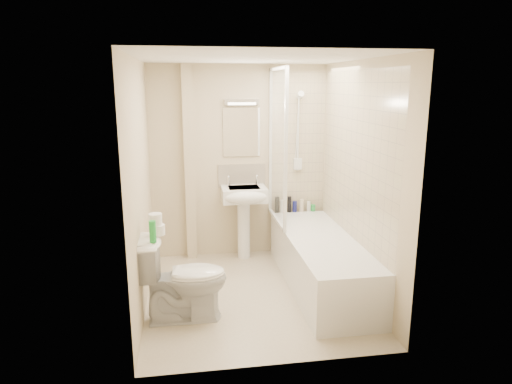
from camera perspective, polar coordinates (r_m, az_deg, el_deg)
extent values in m
plane|color=beige|center=(4.93, -0.27, -12.67)|extent=(2.50, 2.50, 0.00)
cube|color=beige|center=(5.75, -2.15, 3.71)|extent=(2.20, 0.02, 2.40)
cube|color=beige|center=(4.50, -14.26, 0.61)|extent=(0.02, 2.50, 2.40)
cube|color=beige|center=(4.82, 12.78, 1.50)|extent=(0.02, 2.50, 2.40)
cube|color=white|center=(4.43, -0.30, 16.44)|extent=(2.20, 2.50, 0.02)
cube|color=beige|center=(5.84, 5.21, 6.04)|extent=(0.70, 0.01, 1.75)
cube|color=beige|center=(4.86, 12.35, 4.34)|extent=(0.01, 2.10, 1.75)
cube|color=beige|center=(5.65, -8.35, 3.41)|extent=(0.12, 0.12, 2.40)
cube|color=beige|center=(5.77, -1.78, 2.04)|extent=(0.60, 0.02, 0.30)
cube|color=white|center=(5.69, -1.82, 7.47)|extent=(0.46, 0.01, 0.60)
cube|color=silver|center=(5.64, -1.82, 11.19)|extent=(0.42, 0.07, 0.07)
cube|color=white|center=(5.06, 8.08, -8.68)|extent=(0.70, 2.10, 0.55)
cube|color=white|center=(4.98, 8.16, -6.33)|extent=(0.56, 1.96, 0.05)
cube|color=white|center=(5.33, 2.69, 5.67)|extent=(0.01, 0.90, 1.80)
cube|color=white|center=(5.75, 1.83, 6.23)|extent=(0.04, 0.04, 1.80)
cube|color=white|center=(4.90, 3.75, 4.97)|extent=(0.04, 0.04, 1.80)
cube|color=white|center=(5.29, 2.80, 15.16)|extent=(0.04, 0.90, 0.04)
cube|color=white|center=(5.52, 2.59, -3.42)|extent=(0.04, 0.90, 0.03)
cylinder|color=white|center=(5.80, 5.30, 7.24)|extent=(0.02, 0.02, 0.90)
cylinder|color=white|center=(5.86, 5.20, 2.86)|extent=(0.05, 0.05, 0.02)
cylinder|color=white|center=(5.77, 5.39, 11.69)|extent=(0.05, 0.05, 0.02)
cylinder|color=white|center=(5.71, 5.56, 11.97)|extent=(0.08, 0.11, 0.11)
cube|color=white|center=(5.85, 5.23, 3.53)|extent=(0.10, 0.05, 0.14)
cylinder|color=white|center=(5.77, 5.17, 7.71)|extent=(0.01, 0.13, 0.84)
cylinder|color=white|center=(5.79, -1.54, -4.72)|extent=(0.16, 0.16, 0.74)
cube|color=white|center=(5.63, -1.53, -0.23)|extent=(0.55, 0.42, 0.17)
ellipsoid|color=white|center=(5.47, -1.30, -0.64)|extent=(0.55, 0.23, 0.17)
cube|color=silver|center=(5.61, -1.53, 0.39)|extent=(0.38, 0.27, 0.04)
cylinder|color=white|center=(5.69, -3.46, 1.30)|extent=(0.03, 0.03, 0.10)
cylinder|color=white|center=(5.73, 0.09, 1.41)|extent=(0.03, 0.03, 0.10)
sphere|color=white|center=(5.67, -3.47, 1.87)|extent=(0.04, 0.04, 0.04)
sphere|color=white|center=(5.72, 0.09, 1.98)|extent=(0.04, 0.04, 0.04)
cylinder|color=black|center=(5.85, 2.65, -1.62)|extent=(0.06, 0.06, 0.20)
cylinder|color=silver|center=(5.87, 3.33, -1.79)|extent=(0.06, 0.06, 0.16)
cylinder|color=black|center=(5.88, 4.19, -1.54)|extent=(0.05, 0.05, 0.21)
cylinder|color=navy|center=(5.91, 4.86, -1.81)|extent=(0.06, 0.06, 0.14)
cylinder|color=beige|center=(5.93, 5.73, -1.67)|extent=(0.05, 0.05, 0.16)
cylinder|color=silver|center=(5.96, 6.61, -1.80)|extent=(0.05, 0.05, 0.13)
cylinder|color=green|center=(5.98, 7.14, -1.98)|extent=(0.06, 0.06, 0.08)
imported|color=white|center=(4.36, -9.05, -10.58)|extent=(0.46, 0.80, 0.81)
cylinder|color=white|center=(4.29, -12.11, -4.64)|extent=(0.12, 0.12, 0.09)
cylinder|color=white|center=(4.27, -12.47, -3.35)|extent=(0.12, 0.12, 0.11)
cylinder|color=green|center=(4.09, -12.80, -4.85)|extent=(0.06, 0.06, 0.20)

